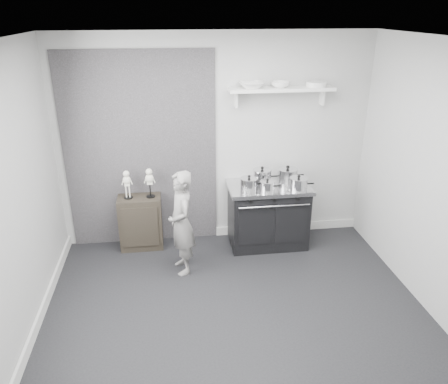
# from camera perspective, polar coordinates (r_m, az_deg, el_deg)

# --- Properties ---
(ground) EXTENTS (4.00, 4.00, 0.00)m
(ground) POSITION_cam_1_polar(r_m,az_deg,el_deg) (4.67, 1.69, -16.09)
(ground) COLOR black
(ground) RESTS_ON ground
(room_shell) EXTENTS (4.02, 3.62, 2.71)m
(room_shell) POSITION_cam_1_polar(r_m,az_deg,el_deg) (3.97, 0.35, 3.88)
(room_shell) COLOR #ADADAA
(room_shell) RESTS_ON ground
(wall_shelf) EXTENTS (1.30, 0.26, 0.24)m
(wall_shelf) POSITION_cam_1_polar(r_m,az_deg,el_deg) (5.51, 7.50, 13.08)
(wall_shelf) COLOR white
(wall_shelf) RESTS_ON room_shell
(stove) EXTENTS (1.04, 0.65, 0.84)m
(stove) POSITION_cam_1_polar(r_m,az_deg,el_deg) (5.78, 5.74, -2.96)
(stove) COLOR black
(stove) RESTS_ON ground
(side_cabinet) EXTENTS (0.55, 0.32, 0.71)m
(side_cabinet) POSITION_cam_1_polar(r_m,az_deg,el_deg) (5.80, -10.80, -3.91)
(side_cabinet) COLOR black
(side_cabinet) RESTS_ON ground
(child) EXTENTS (0.39, 0.51, 1.26)m
(child) POSITION_cam_1_polar(r_m,az_deg,el_deg) (5.09, -5.58, -4.06)
(child) COLOR gray
(child) RESTS_ON ground
(pot_front_left) EXTENTS (0.31, 0.22, 0.19)m
(pot_front_left) POSITION_cam_1_polar(r_m,az_deg,el_deg) (5.44, 3.29, 1.11)
(pot_front_left) COLOR silver
(pot_front_left) RESTS_ON stove
(pot_back_left) EXTENTS (0.33, 0.24, 0.23)m
(pot_back_left) POSITION_cam_1_polar(r_m,az_deg,el_deg) (5.65, 4.99, 2.08)
(pot_back_left) COLOR silver
(pot_back_left) RESTS_ON stove
(pot_back_right) EXTENTS (0.35, 0.26, 0.22)m
(pot_back_right) POSITION_cam_1_polar(r_m,az_deg,el_deg) (5.75, 8.29, 2.23)
(pot_back_right) COLOR silver
(pot_back_right) RESTS_ON stove
(pot_front_right) EXTENTS (0.31, 0.23, 0.19)m
(pot_front_right) POSITION_cam_1_polar(r_m,az_deg,el_deg) (5.51, 9.71, 1.09)
(pot_front_right) COLOR silver
(pot_front_right) RESTS_ON stove
(pot_front_center) EXTENTS (0.28, 0.19, 0.16)m
(pot_front_center) POSITION_cam_1_polar(r_m,az_deg,el_deg) (5.42, 5.68, 0.81)
(pot_front_center) COLOR silver
(pot_front_center) RESTS_ON stove
(skeleton_full) EXTENTS (0.12, 0.08, 0.42)m
(skeleton_full) POSITION_cam_1_polar(r_m,az_deg,el_deg) (5.58, -12.56, 1.22)
(skeleton_full) COLOR silver
(skeleton_full) RESTS_ON side_cabinet
(skeleton_torso) EXTENTS (0.12, 0.08, 0.44)m
(skeleton_torso) POSITION_cam_1_polar(r_m,az_deg,el_deg) (5.56, -9.70, 1.46)
(skeleton_torso) COLOR silver
(skeleton_torso) RESTS_ON side_cabinet
(bowl_large) EXTENTS (0.30, 0.30, 0.07)m
(bowl_large) POSITION_cam_1_polar(r_m,az_deg,el_deg) (5.41, 3.57, 13.78)
(bowl_large) COLOR white
(bowl_large) RESTS_ON wall_shelf
(bowl_small) EXTENTS (0.22, 0.22, 0.07)m
(bowl_small) POSITION_cam_1_polar(r_m,az_deg,el_deg) (5.49, 7.34, 13.75)
(bowl_small) COLOR white
(bowl_small) RESTS_ON wall_shelf
(plate_stack) EXTENTS (0.25, 0.25, 0.06)m
(plate_stack) POSITION_cam_1_polar(r_m,az_deg,el_deg) (5.62, 11.94, 13.62)
(plate_stack) COLOR white
(plate_stack) RESTS_ON wall_shelf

